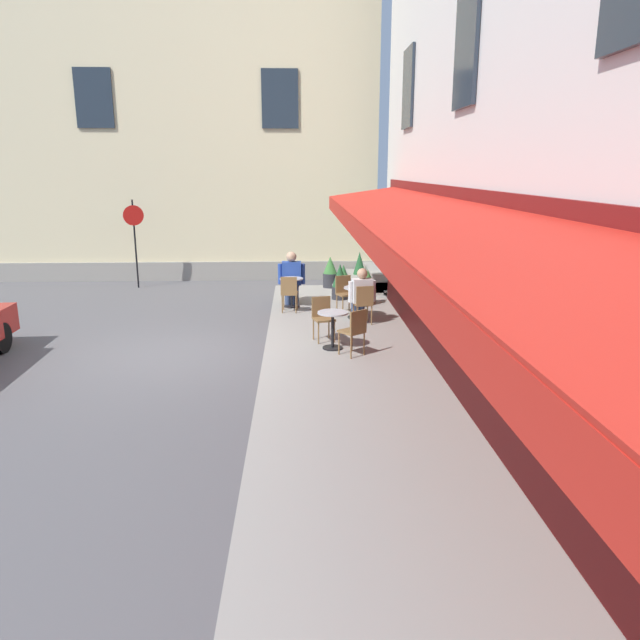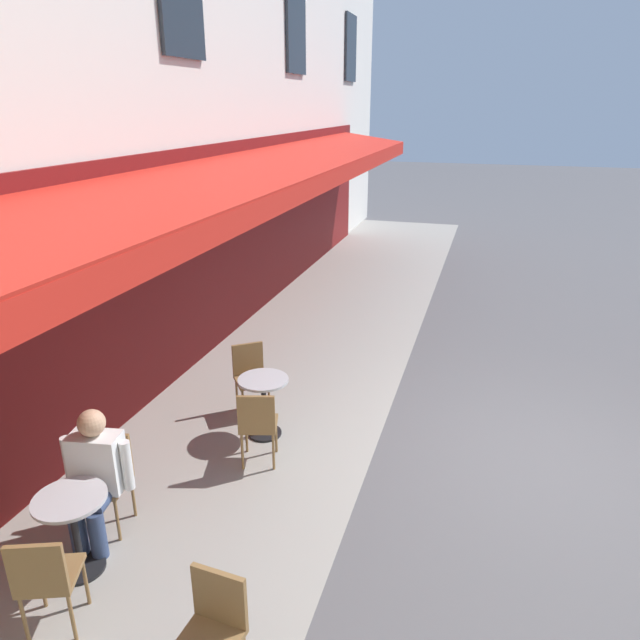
% 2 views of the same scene
% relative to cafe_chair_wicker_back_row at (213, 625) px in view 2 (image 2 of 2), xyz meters
% --- Properties ---
extents(ground_plane, '(70.00, 70.00, 0.00)m').
position_rel_cafe_chair_wicker_back_row_xyz_m(ground_plane, '(-3.47, 2.26, -0.55)').
color(ground_plane, '#565456').
extents(sidewalk_cafe_terrace, '(20.50, 3.20, 0.01)m').
position_rel_cafe_chair_wicker_back_row_xyz_m(sidewalk_cafe_terrace, '(-6.72, -1.14, -0.54)').
color(sidewalk_cafe_terrace, gray).
rests_on(sidewalk_cafe_terrace, ground_plane).
extents(cafe_chair_wicker_back_row, '(0.43, 0.43, 0.91)m').
position_rel_cafe_chair_wicker_back_row_xyz_m(cafe_chair_wicker_back_row, '(0.00, 0.00, 0.00)').
color(cafe_chair_wicker_back_row, olive).
rests_on(cafe_chair_wicker_back_row, ground_plane).
extents(cafe_table_mid_terrace, '(0.60, 0.60, 0.75)m').
position_rel_cafe_chair_wicker_back_row_xyz_m(cafe_table_mid_terrace, '(-0.63, -1.60, -0.06)').
color(cafe_table_mid_terrace, black).
rests_on(cafe_table_mid_terrace, ground_plane).
extents(cafe_chair_wicker_facing_street, '(0.52, 0.52, 0.91)m').
position_rel_cafe_chair_wicker_back_row_xyz_m(cafe_chair_wicker_facing_street, '(-0.04, -1.37, 0.00)').
color(cafe_chair_wicker_facing_street, olive).
rests_on(cafe_chair_wicker_facing_street, ground_plane).
extents(cafe_chair_wicker_kerbside, '(0.46, 0.46, 0.91)m').
position_rel_cafe_chair_wicker_back_row_xyz_m(cafe_chair_wicker_kerbside, '(-1.25, -1.71, 0.00)').
color(cafe_chair_wicker_kerbside, olive).
rests_on(cafe_chair_wicker_kerbside, ground_plane).
extents(cafe_table_streetside, '(0.60, 0.60, 0.75)m').
position_rel_cafe_chair_wicker_back_row_xyz_m(cafe_table_streetside, '(-3.11, -0.89, -0.06)').
color(cafe_table_streetside, black).
rests_on(cafe_table_streetside, ground_plane).
extents(cafe_chair_wicker_corner_left, '(0.49, 0.49, 0.91)m').
position_rel_cafe_chair_wicker_back_row_xyz_m(cafe_chair_wicker_corner_left, '(-2.50, -0.71, 0.00)').
color(cafe_chair_wicker_corner_left, olive).
rests_on(cafe_chair_wicker_corner_left, ground_plane).
extents(cafe_chair_wicker_near_door, '(0.56, 0.56, 0.91)m').
position_rel_cafe_chair_wicker_back_row_xyz_m(cafe_chair_wicker_near_door, '(-3.61, -1.28, 0.00)').
color(cafe_chair_wicker_near_door, olive).
rests_on(cafe_chair_wicker_near_door, ground_plane).
extents(seated_companion_in_white, '(0.57, 0.64, 1.28)m').
position_rel_cafe_chair_wicker_back_row_xyz_m(seated_companion_in_white, '(-1.04, -1.67, 0.14)').
color(seated_companion_in_white, navy).
rests_on(seated_companion_in_white, ground_plane).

